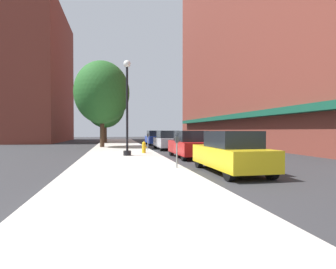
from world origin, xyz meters
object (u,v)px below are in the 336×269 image
Objects in this scene: tree_near at (102,93)px; car_yellow at (231,153)px; lamppost at (127,106)px; car_blue at (155,138)px; car_silver at (167,140)px; tree_mid at (105,105)px; car_red at (190,145)px; parking_meter_far at (148,140)px; fire_hydrant at (144,147)px; parking_meter_near at (177,148)px.

car_yellow is (5.64, -15.64, -4.40)m from tree_near.
car_blue is at bearing 74.28° from lamppost.
tree_near is 1.87× the size of car_silver.
lamppost is at bearing 120.92° from car_yellow.
car_blue is (0.00, 7.20, 0.00)m from car_silver.
car_red is (5.69, -19.40, -4.14)m from tree_mid.
car_yellow is (5.69, -25.20, -4.14)m from tree_mid.
car_yellow is at bearing -89.75° from car_silver.
car_yellow is 12.89m from car_silver.
car_yellow is at bearing -91.99° from car_red.
tree_near is (-1.91, 8.81, 2.01)m from lamppost.
tree_near reaches higher than car_yellow.
car_blue is at bearing 78.12° from parking_meter_far.
tree_mid reaches higher than parking_meter_far.
car_blue is (0.00, 20.09, 0.00)m from car_yellow.
parking_meter_far is 0.30× the size of car_yellow.
lamppost is 1.37× the size of car_blue.
lamppost is at bearing -103.67° from car_blue.
car_blue reaches higher than fire_hydrant.
parking_meter_near is (1.79, -5.80, -2.25)m from lamppost.
tree_mid is at bearing 90.28° from tree_near.
car_red is at bearing 92.23° from car_yellow.
car_red is 7.09m from car_silver.
parking_meter_far is 11.00m from car_yellow.
tree_near reaches higher than car_red.
car_blue reaches higher than parking_meter_near.
tree_near is at bearing 127.50° from parking_meter_far.
car_red reaches higher than fire_hydrant.
tree_near is at bearing 102.22° from lamppost.
car_silver is (1.95, 11.86, -0.14)m from parking_meter_near.
lamppost is at bearing 162.62° from car_red.
fire_hydrant is 0.18× the size of car_yellow.
parking_meter_near is 9.80m from parking_meter_far.
tree_near is (-3.69, 4.81, 4.26)m from parking_meter_far.
car_red is (0.00, 5.80, 0.00)m from car_yellow.
car_red is at bearing -89.75° from car_silver.
parking_meter_far is at bearing 76.75° from fire_hydrant.
tree_mid is at bearing 96.07° from lamppost.
fire_hydrant is at bearing -100.12° from car_blue.
car_blue is at bearing 88.01° from car_red.
car_yellow is at bearing -61.31° from lamppost.
parking_meter_near is at bearing -93.79° from car_blue.
tree_mid is at bearing 104.95° from car_yellow.
lamppost reaches higher than car_yellow.
lamppost is 7.47× the size of fire_hydrant.
lamppost is 8.14m from car_yellow.
car_yellow and car_blue have the same top height.
car_blue is at bearing 77.84° from fire_hydrant.
car_yellow is at bearing -87.95° from car_blue.
tree_near is (-3.69, 14.61, 4.26)m from parking_meter_near.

